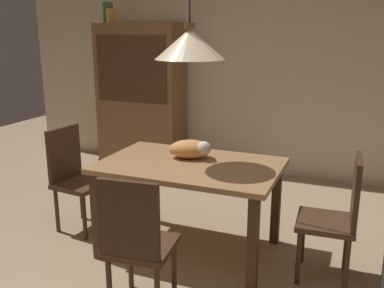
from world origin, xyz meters
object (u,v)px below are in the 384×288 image
at_px(dining_table, 190,175).
at_px(chair_left_side, 74,174).
at_px(chair_right_side, 338,213).
at_px(book_yellow_short, 112,16).
at_px(cat_sleeping, 191,149).
at_px(hutch_bookcase, 141,100).
at_px(pendant_lamp, 190,44).
at_px(book_green_slim, 108,13).
at_px(chair_near_front, 137,240).

xyz_separation_m(dining_table, chair_left_side, (-1.13, 0.01, -0.14)).
xyz_separation_m(chair_right_side, chair_left_side, (-2.26, 0.00, 0.00)).
bearing_deg(book_yellow_short, cat_sleeping, -44.28).
height_order(hutch_bookcase, book_yellow_short, book_yellow_short).
xyz_separation_m(chair_left_side, book_yellow_short, (-0.73, 1.90, 1.43)).
distance_m(chair_left_side, pendant_lamp, 1.61).
bearing_deg(hutch_bookcase, dining_table, -52.24).
distance_m(dining_table, hutch_bookcase, 2.42).
distance_m(book_green_slim, book_yellow_short, 0.06).
distance_m(pendant_lamp, book_yellow_short, 2.68).
bearing_deg(cat_sleeping, book_green_slim, 136.51).
bearing_deg(hutch_bookcase, book_yellow_short, 179.78).
relative_size(hutch_bookcase, book_yellow_short, 9.25).
height_order(chair_right_side, pendant_lamp, pendant_lamp).
xyz_separation_m(book_green_slim, book_yellow_short, (0.05, 0.00, -0.04)).
bearing_deg(book_green_slim, pendant_lamp, -44.93).
distance_m(chair_left_side, cat_sleeping, 1.14).
height_order(chair_right_side, hutch_bookcase, hutch_bookcase).
height_order(dining_table, book_green_slim, book_green_slim).
distance_m(dining_table, cat_sleeping, 0.23).
height_order(dining_table, chair_right_side, chair_right_side).
relative_size(dining_table, chair_left_side, 1.51).
bearing_deg(book_yellow_short, chair_left_side, -68.88).
distance_m(chair_near_front, hutch_bookcase, 3.18).
distance_m(cat_sleeping, hutch_bookcase, 2.28).
relative_size(dining_table, chair_right_side, 1.51).
xyz_separation_m(dining_table, pendant_lamp, (0.00, 0.00, 1.01)).
bearing_deg(cat_sleeping, chair_left_side, -173.43).
relative_size(book_green_slim, book_yellow_short, 1.30).
distance_m(cat_sleeping, book_green_slim, 2.83).
bearing_deg(chair_right_side, hutch_bookcase, 143.86).
xyz_separation_m(pendant_lamp, hutch_bookcase, (-1.48, 1.91, -0.77)).
relative_size(pendant_lamp, hutch_bookcase, 0.70).
bearing_deg(chair_left_side, dining_table, -0.40).
bearing_deg(chair_near_front, chair_right_side, 38.22).
xyz_separation_m(hutch_bookcase, book_yellow_short, (-0.39, 0.00, 1.05)).
relative_size(chair_right_side, hutch_bookcase, 0.50).
bearing_deg(book_green_slim, hutch_bookcase, -0.20).
bearing_deg(chair_left_side, pendant_lamp, -0.40).
bearing_deg(hutch_bookcase, chair_near_front, -61.93).
distance_m(hutch_bookcase, book_yellow_short, 1.12).
distance_m(dining_table, pendant_lamp, 1.01).
xyz_separation_m(dining_table, cat_sleeping, (-0.04, 0.13, 0.18)).
distance_m(chair_left_side, book_yellow_short, 2.49).
bearing_deg(chair_near_front, book_yellow_short, 123.87).
xyz_separation_m(dining_table, book_green_slim, (-1.91, 1.91, 1.33)).
bearing_deg(book_green_slim, dining_table, -44.93).
bearing_deg(chair_right_side, dining_table, -179.79).
bearing_deg(pendant_lamp, chair_near_front, -89.47).
distance_m(chair_near_front, book_yellow_short, 3.65).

